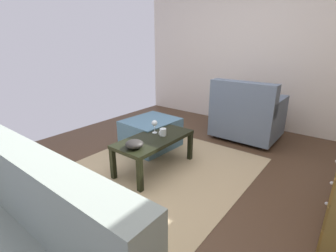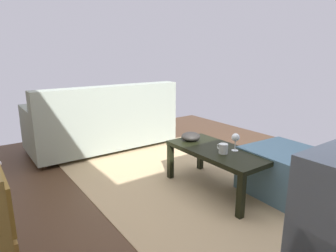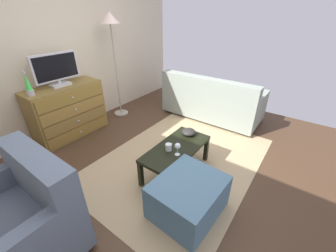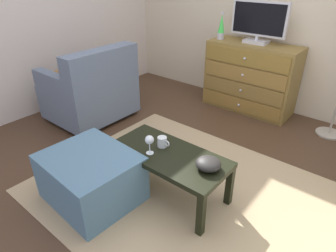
# 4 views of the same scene
# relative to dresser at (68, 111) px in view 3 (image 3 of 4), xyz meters

# --- Properties ---
(ground_plane) EXTENTS (5.21, 4.44, 0.05)m
(ground_plane) POSITION_rel_dresser_xyz_m (0.27, -1.67, -0.45)
(ground_plane) COLOR #452F1F
(wall_accent_rear) EXTENTS (5.21, 0.12, 2.79)m
(wall_accent_rear) POSITION_rel_dresser_xyz_m (0.27, 0.31, 0.97)
(wall_accent_rear) COLOR beige
(wall_accent_rear) RESTS_ON ground_plane
(area_rug) EXTENTS (2.60, 1.90, 0.01)m
(area_rug) POSITION_rel_dresser_xyz_m (0.47, -1.87, -0.42)
(area_rug) COLOR tan
(area_rug) RESTS_ON ground_plane
(dresser) EXTENTS (1.11, 0.49, 0.85)m
(dresser) POSITION_rel_dresser_xyz_m (0.00, 0.00, 0.00)
(dresser) COLOR olive
(dresser) RESTS_ON ground_plane
(tv) EXTENTS (0.67, 0.18, 0.48)m
(tv) POSITION_rel_dresser_xyz_m (-0.00, 0.02, 0.68)
(tv) COLOR silver
(tv) RESTS_ON dresser
(lava_lamp) EXTENTS (0.09, 0.09, 0.33)m
(lava_lamp) POSITION_rel_dresser_xyz_m (-0.46, -0.04, 0.57)
(lava_lamp) COLOR #B7B7BC
(lava_lamp) RESTS_ON dresser
(coffee_table) EXTENTS (0.96, 0.46, 0.39)m
(coffee_table) POSITION_rel_dresser_xyz_m (0.25, -1.95, -0.09)
(coffee_table) COLOR black
(coffee_table) RESTS_ON ground_plane
(wine_glass) EXTENTS (0.07, 0.07, 0.16)m
(wine_glass) POSITION_rel_dresser_xyz_m (0.13, -2.04, 0.08)
(wine_glass) COLOR silver
(wine_glass) RESTS_ON coffee_table
(mug) EXTENTS (0.11, 0.08, 0.08)m
(mug) POSITION_rel_dresser_xyz_m (0.14, -1.90, 0.00)
(mug) COLOR silver
(mug) RESTS_ON coffee_table
(bowl_decorative) EXTENTS (0.19, 0.19, 0.08)m
(bowl_decorative) POSITION_rel_dresser_xyz_m (0.59, -1.91, 0.00)
(bowl_decorative) COLOR black
(bowl_decorative) RESTS_ON coffee_table
(couch_large) EXTENTS (0.85, 1.81, 0.85)m
(couch_large) POSITION_rel_dresser_xyz_m (1.96, -1.59, -0.10)
(couch_large) COLOR #332319
(couch_large) RESTS_ON ground_plane
(armchair) EXTENTS (0.80, 0.92, 0.90)m
(armchair) POSITION_rel_dresser_xyz_m (-1.33, -1.48, -0.06)
(armchair) COLOR #332319
(armchair) RESTS_ON ground_plane
(ottoman) EXTENTS (0.73, 0.64, 0.40)m
(ottoman) POSITION_rel_dresser_xyz_m (-0.19, -2.38, -0.23)
(ottoman) COLOR slate
(ottoman) RESTS_ON ground_plane
(standing_lamp) EXTENTS (0.32, 0.32, 1.84)m
(standing_lamp) POSITION_rel_dresser_xyz_m (1.04, -0.05, 1.16)
(standing_lamp) COLOR #A59E8C
(standing_lamp) RESTS_ON ground_plane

